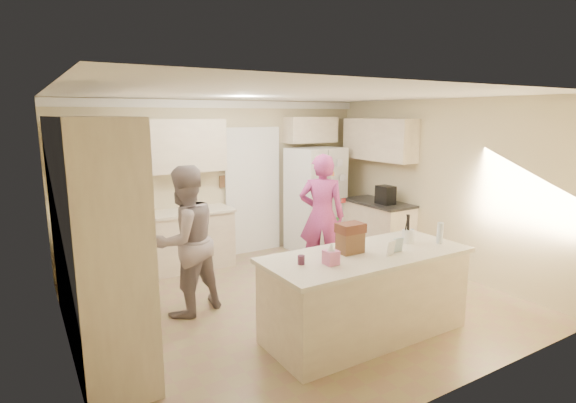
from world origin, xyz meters
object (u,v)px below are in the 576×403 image
coffee_maker (386,195)px  dollhouse_body (350,243)px  tissue_box (331,257)px  island_base (365,296)px  refrigerator (316,199)px  teen_boy (185,241)px  utensil_crock (408,236)px  teen_girl (322,216)px

coffee_maker → dollhouse_body: bearing=-140.7°
tissue_box → island_base: bearing=10.3°
refrigerator → coffee_maker: size_ratio=6.00×
refrigerator → tissue_box: 3.63m
tissue_box → teen_boy: (-0.92, 1.64, -0.10)m
utensil_crock → dollhouse_body: bearing=176.4°
island_base → teen_girl: size_ratio=1.21×
island_base → teen_girl: bearing=69.4°
coffee_maker → tissue_box: coffee_maker is taller
island_base → tissue_box: (-0.55, -0.10, 0.56)m
dollhouse_body → tissue_box: bearing=-153.4°
utensil_crock → tissue_box: utensil_crock is taller
island_base → teen_boy: bearing=133.8°
teen_boy → teen_girl: bearing=168.2°
refrigerator → utensil_crock: 3.01m
teen_boy → island_base: bearing=116.6°
island_base → utensil_crock: 0.86m
teen_girl → refrigerator: bearing=-82.3°
coffee_maker → dollhouse_body: size_ratio=1.15×
coffee_maker → teen_girl: size_ratio=0.16×
tissue_box → teen_girl: bearing=56.8°
coffee_maker → dollhouse_body: 2.84m
coffee_maker → tissue_box: bearing=-142.4°
utensil_crock → refrigerator: bearing=75.7°
island_base → tissue_box: size_ratio=15.71×
dollhouse_body → island_base: bearing=-33.7°
coffee_maker → utensil_crock: coffee_maker is taller
island_base → teen_boy: size_ratio=1.23×
dollhouse_body → teen_boy: (-1.32, 1.44, -0.14)m
refrigerator → utensil_crock: size_ratio=12.00×
teen_girl → tissue_box: bearing=95.6°
island_base → dollhouse_body: size_ratio=8.46×
utensil_crock → teen_boy: size_ratio=0.08×
coffee_maker → dollhouse_body: coffee_maker is taller
dollhouse_body → teen_girl: (0.80, 1.64, -0.12)m
teen_girl → teen_boy: bearing=44.2°
utensil_crock → tissue_box: bearing=-172.9°
coffee_maker → teen_boy: size_ratio=0.17×
dollhouse_body → teen_girl: size_ratio=0.14×
tissue_box → dollhouse_body: 0.45m
refrigerator → tissue_box: bearing=-131.8°
utensil_crock → teen_boy: teen_boy is taller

